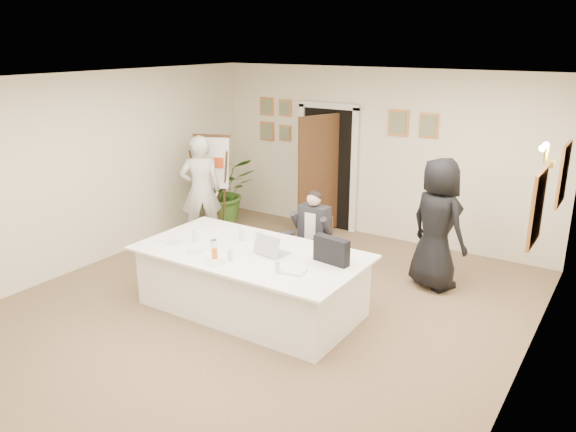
{
  "coord_description": "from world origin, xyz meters",
  "views": [
    {
      "loc": [
        3.73,
        -4.97,
        3.24
      ],
      "look_at": [
        0.12,
        0.6,
        1.13
      ],
      "focal_mm": 35.0,
      "sensor_mm": 36.0,
      "label": 1
    }
  ],
  "objects_px": {
    "laptop": "(273,242)",
    "paper_stack": "(292,271)",
    "seated_man": "(312,236)",
    "potted_palm": "(223,191)",
    "flip_chart": "(214,190)",
    "conference_table": "(251,280)",
    "standing_woman": "(437,224)",
    "steel_jug": "(214,244)",
    "standing_man": "(201,190)",
    "laptop_bag": "(331,250)",
    "oj_glass": "(215,254)"
  },
  "relations": [
    {
      "from": "laptop",
      "to": "paper_stack",
      "type": "relative_size",
      "value": 1.32
    },
    {
      "from": "seated_man",
      "to": "potted_palm",
      "type": "xyz_separation_m",
      "value": [
        -2.56,
        1.2,
        -0.01
      ]
    },
    {
      "from": "flip_chart",
      "to": "paper_stack",
      "type": "xyz_separation_m",
      "value": [
        2.94,
        -2.17,
        -0.0
      ]
    },
    {
      "from": "conference_table",
      "to": "laptop",
      "type": "distance_m",
      "value": 0.59
    },
    {
      "from": "flip_chart",
      "to": "standing_woman",
      "type": "distance_m",
      "value": 3.85
    },
    {
      "from": "seated_man",
      "to": "steel_jug",
      "type": "distance_m",
      "value": 1.5
    },
    {
      "from": "seated_man",
      "to": "steel_jug",
      "type": "xyz_separation_m",
      "value": [
        -0.6,
        -1.37,
        0.18
      ]
    },
    {
      "from": "flip_chart",
      "to": "standing_man",
      "type": "xyz_separation_m",
      "value": [
        0.07,
        -0.41,
        0.1
      ]
    },
    {
      "from": "standing_man",
      "to": "laptop",
      "type": "distance_m",
      "value": 2.75
    },
    {
      "from": "flip_chart",
      "to": "standing_man",
      "type": "bearing_deg",
      "value": -79.72
    },
    {
      "from": "standing_woman",
      "to": "laptop_bag",
      "type": "relative_size",
      "value": 4.07
    },
    {
      "from": "steel_jug",
      "to": "flip_chart",
      "type": "bearing_deg",
      "value": 130.03
    },
    {
      "from": "standing_man",
      "to": "paper_stack",
      "type": "xyz_separation_m",
      "value": [
        2.87,
        -1.76,
        -0.1
      ]
    },
    {
      "from": "seated_man",
      "to": "oj_glass",
      "type": "bearing_deg",
      "value": -94.55
    },
    {
      "from": "standing_woman",
      "to": "oj_glass",
      "type": "height_order",
      "value": "standing_woman"
    },
    {
      "from": "oj_glass",
      "to": "steel_jug",
      "type": "bearing_deg",
      "value": 131.71
    },
    {
      "from": "paper_stack",
      "to": "seated_man",
      "type": "bearing_deg",
      "value": 112.34
    },
    {
      "from": "paper_stack",
      "to": "standing_woman",
      "type": "bearing_deg",
      "value": 67.32
    },
    {
      "from": "laptop",
      "to": "standing_woman",
      "type": "bearing_deg",
      "value": 59.6
    },
    {
      "from": "standing_woman",
      "to": "laptop_bag",
      "type": "height_order",
      "value": "standing_woman"
    },
    {
      "from": "conference_table",
      "to": "steel_jug",
      "type": "bearing_deg",
      "value": -158.32
    },
    {
      "from": "laptop_bag",
      "to": "flip_chart",
      "type": "bearing_deg",
      "value": 159.55
    },
    {
      "from": "steel_jug",
      "to": "standing_woman",
      "type": "bearing_deg",
      "value": 44.55
    },
    {
      "from": "laptop",
      "to": "steel_jug",
      "type": "height_order",
      "value": "laptop"
    },
    {
      "from": "standing_woman",
      "to": "potted_palm",
      "type": "distance_m",
      "value": 4.1
    },
    {
      "from": "seated_man",
      "to": "standing_man",
      "type": "xyz_separation_m",
      "value": [
        -2.27,
        0.3,
        0.25
      ]
    },
    {
      "from": "conference_table",
      "to": "standing_man",
      "type": "distance_m",
      "value": 2.63
    },
    {
      "from": "seated_man",
      "to": "paper_stack",
      "type": "relative_size",
      "value": 4.51
    },
    {
      "from": "standing_man",
      "to": "standing_woman",
      "type": "xyz_separation_m",
      "value": [
        3.77,
        0.4,
        -0.0
      ]
    },
    {
      "from": "steel_jug",
      "to": "potted_palm",
      "type": "bearing_deg",
      "value": 127.36
    },
    {
      "from": "seated_man",
      "to": "paper_stack",
      "type": "xyz_separation_m",
      "value": [
        0.6,
        -1.46,
        0.14
      ]
    },
    {
      "from": "standing_woman",
      "to": "laptop",
      "type": "relative_size",
      "value": 4.71
    },
    {
      "from": "potted_palm",
      "to": "laptop_bag",
      "type": "height_order",
      "value": "potted_palm"
    },
    {
      "from": "conference_table",
      "to": "paper_stack",
      "type": "relative_size",
      "value": 9.69
    },
    {
      "from": "standing_woman",
      "to": "laptop",
      "type": "bearing_deg",
      "value": 77.81
    },
    {
      "from": "conference_table",
      "to": "laptop",
      "type": "bearing_deg",
      "value": 19.94
    },
    {
      "from": "laptop_bag",
      "to": "steel_jug",
      "type": "bearing_deg",
      "value": -157.58
    },
    {
      "from": "conference_table",
      "to": "potted_palm",
      "type": "xyz_separation_m",
      "value": [
        -2.39,
        2.4,
        0.25
      ]
    },
    {
      "from": "seated_man",
      "to": "laptop_bag",
      "type": "relative_size",
      "value": 2.95
    },
    {
      "from": "potted_palm",
      "to": "steel_jug",
      "type": "relative_size",
      "value": 11.68
    },
    {
      "from": "flip_chart",
      "to": "potted_palm",
      "type": "relative_size",
      "value": 1.33
    },
    {
      "from": "flip_chart",
      "to": "potted_palm",
      "type": "bearing_deg",
      "value": 113.62
    },
    {
      "from": "conference_table",
      "to": "flip_chart",
      "type": "bearing_deg",
      "value": 138.8
    },
    {
      "from": "conference_table",
      "to": "flip_chart",
      "type": "relative_size",
      "value": 1.63
    },
    {
      "from": "laptop",
      "to": "steel_jug",
      "type": "distance_m",
      "value": 0.75
    },
    {
      "from": "conference_table",
      "to": "seated_man",
      "type": "distance_m",
      "value": 1.23
    },
    {
      "from": "flip_chart",
      "to": "laptop_bag",
      "type": "relative_size",
      "value": 3.89
    },
    {
      "from": "conference_table",
      "to": "laptop_bag",
      "type": "xyz_separation_m",
      "value": [
        1.0,
        0.2,
        0.54
      ]
    },
    {
      "from": "seated_man",
      "to": "laptop",
      "type": "xyz_separation_m",
      "value": [
        0.1,
        -1.1,
        0.27
      ]
    },
    {
      "from": "seated_man",
      "to": "potted_palm",
      "type": "bearing_deg",
      "value": 162.6
    }
  ]
}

